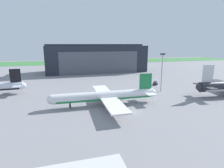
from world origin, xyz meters
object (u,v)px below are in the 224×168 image
at_px(fuel_bowser, 155,83).
at_px(apron_light_mast, 162,69).
at_px(airliner_near_left, 106,96).
at_px(maintenance_hangar, 96,59).

relative_size(fuel_bowser, apron_light_mast, 0.22).
distance_m(airliner_near_left, fuel_bowser, 43.99).
relative_size(airliner_near_left, apron_light_mast, 2.26).
bearing_deg(airliner_near_left, maintenance_hangar, 81.28).
distance_m(maintenance_hangar, airliner_near_left, 87.07).
bearing_deg(maintenance_hangar, airliner_near_left, -98.72).
bearing_deg(airliner_near_left, fuel_bowser, 36.57).
bearing_deg(airliner_near_left, apron_light_mast, 22.49).
xyz_separation_m(airliner_near_left, fuel_bowser, (35.28, 26.17, -2.27)).
height_order(fuel_bowser, apron_light_mast, apron_light_mast).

